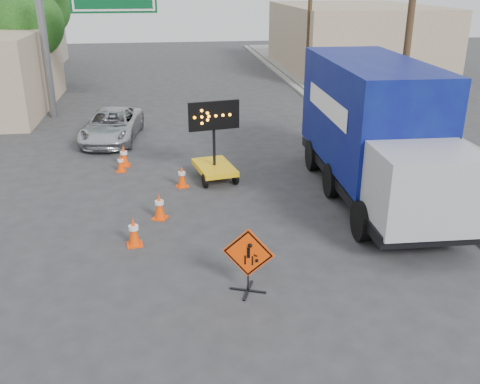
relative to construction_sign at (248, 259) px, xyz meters
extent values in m
plane|color=#2D2D30|center=(-0.70, -0.91, -0.82)|extent=(100.00, 100.00, 0.00)
cube|color=gray|center=(6.50, 14.09, -0.76)|extent=(0.40, 60.00, 0.12)
cube|color=gray|center=(8.80, 14.09, -0.74)|extent=(4.00, 60.00, 0.15)
cube|color=tan|center=(12.30, 29.09, 1.48)|extent=(10.00, 14.00, 4.60)
cylinder|color=slate|center=(-7.20, 17.09, 2.58)|extent=(0.36, 0.36, 6.80)
cylinder|color=slate|center=(-9.20, 25.09, 3.68)|extent=(0.44, 0.44, 9.00)
cylinder|color=#422B1C|center=(7.30, 9.09, 3.68)|extent=(0.26, 0.26, 9.00)
cylinder|color=#422B1C|center=(7.30, 23.09, 3.68)|extent=(0.26, 0.26, 9.00)
cylinder|color=#422B1C|center=(-8.70, 21.09, 0.80)|extent=(0.28, 0.28, 3.25)
sphere|color=#144213|center=(-8.70, 21.09, 3.36)|extent=(3.71, 3.71, 3.71)
cylinder|color=#422B1C|center=(-9.70, 29.09, 0.97)|extent=(0.28, 0.28, 3.58)
sphere|color=#144213|center=(-9.70, 29.09, 3.79)|extent=(4.10, 4.10, 4.10)
cube|color=black|center=(0.00, 0.00, -0.80)|extent=(0.79, 0.35, 0.04)
cube|color=black|center=(0.00, 0.00, -0.80)|extent=(0.35, 0.79, 0.04)
cylinder|color=black|center=(0.00, 0.00, -0.50)|extent=(0.03, 0.03, 0.64)
cube|color=#FF4305|center=(0.00, 0.00, 0.14)|extent=(1.10, 0.44, 1.17)
cube|color=black|center=(0.00, 0.00, 0.14)|extent=(1.02, 0.39, 1.09)
cube|color=yellow|center=(-0.07, 7.17, -0.39)|extent=(1.50, 2.11, 0.17)
cylinder|color=black|center=(-0.07, 7.17, 0.72)|extent=(0.10, 0.10, 2.12)
cube|color=black|center=(-0.07, 7.17, 1.44)|extent=(1.72, 0.43, 0.96)
imported|color=silver|center=(-3.94, 12.51, -0.17)|extent=(2.68, 4.86, 1.29)
cube|color=black|center=(4.69, 4.87, -0.17)|extent=(2.86, 8.73, 0.32)
cube|color=#08095D|center=(4.69, 5.73, 1.72)|extent=(2.91, 6.79, 3.24)
cube|color=#9EA0A5|center=(4.69, 1.40, 0.86)|extent=(2.55, 2.02, 1.95)
cube|color=#FF4305|center=(-2.60, 2.59, -0.80)|extent=(0.45, 0.45, 0.03)
cone|color=#FF4305|center=(-2.60, 2.59, -0.41)|extent=(0.31, 0.31, 0.76)
cylinder|color=silver|center=(-2.60, 2.59, -0.32)|extent=(0.26, 0.26, 0.11)
cube|color=#FF4305|center=(-1.94, 4.17, -0.80)|extent=(0.53, 0.53, 0.03)
cone|color=#FF4305|center=(-1.94, 4.17, -0.41)|extent=(0.31, 0.31, 0.76)
cylinder|color=silver|center=(-1.94, 4.17, -0.32)|extent=(0.26, 0.26, 0.11)
cube|color=#FF4305|center=(-1.21, 6.62, -0.80)|extent=(0.49, 0.49, 0.03)
cone|color=#FF4305|center=(-1.21, 6.62, -0.43)|extent=(0.29, 0.29, 0.71)
cylinder|color=silver|center=(-1.21, 6.62, -0.35)|extent=(0.24, 0.24, 0.10)
cube|color=#FF4305|center=(-3.24, 9.02, -0.80)|extent=(0.40, 0.40, 0.03)
cone|color=#FF4305|center=(-3.24, 9.02, -0.40)|extent=(0.31, 0.31, 0.76)
cylinder|color=silver|center=(-3.24, 9.02, -0.32)|extent=(0.26, 0.26, 0.11)
cube|color=#FF4305|center=(-3.33, 8.42, -0.81)|extent=(0.36, 0.36, 0.03)
cone|color=#FF4305|center=(-3.33, 8.42, -0.48)|extent=(0.26, 0.26, 0.62)
cylinder|color=silver|center=(-3.33, 8.42, -0.41)|extent=(0.21, 0.21, 0.09)
camera|label=1|loc=(-1.58, -10.10, 5.71)|focal=40.00mm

